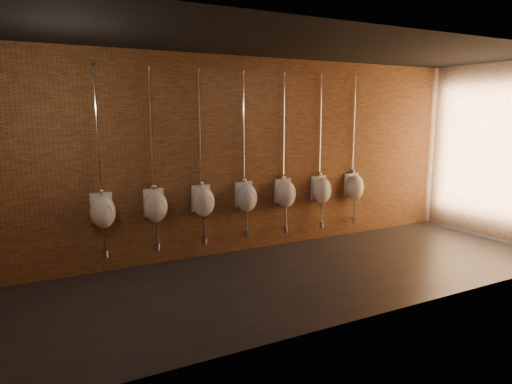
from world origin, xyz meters
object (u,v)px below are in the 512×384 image
urinal_3 (246,197)px  urinal_6 (355,187)px  urinal_4 (286,193)px  urinal_5 (322,190)px  urinal_1 (156,206)px  urinal_0 (103,211)px  urinal_2 (203,201)px

urinal_3 → urinal_6: bearing=0.0°
urinal_4 → urinal_5: same height
urinal_1 → urinal_6: same height
urinal_0 → urinal_2: same height
urinal_2 → urinal_6: bearing=0.0°
urinal_4 → urinal_5: bearing=0.0°
urinal_2 → urinal_6: 3.04m
urinal_0 → urinal_5: 3.80m
urinal_0 → urinal_2: size_ratio=1.00×
urinal_5 → urinal_6: size_ratio=1.00×
urinal_1 → urinal_6: (3.80, 0.00, 0.00)m
urinal_0 → urinal_5: (3.80, 0.00, 0.00)m
urinal_1 → urinal_4: 2.28m
urinal_2 → urinal_4: bearing=0.0°
urinal_1 → urinal_4: size_ratio=1.00×
urinal_4 → urinal_6: (1.52, 0.00, 0.00)m
urinal_4 → urinal_6: 1.52m
urinal_5 → urinal_0: bearing=180.0°
urinal_2 → urinal_5: (2.28, 0.00, 0.00)m
urinal_2 → urinal_3: size_ratio=1.00×
urinal_0 → urinal_3: bearing=0.0°
urinal_2 → urinal_3: same height
urinal_5 → urinal_4: bearing=180.0°
urinal_6 → urinal_5: bearing=180.0°
urinal_1 → urinal_3: 1.52m
urinal_0 → urinal_6: same height
urinal_3 → urinal_4: 0.76m
urinal_1 → urinal_5: bearing=0.0°
urinal_5 → urinal_3: bearing=180.0°
urinal_1 → urinal_2: bearing=0.0°
urinal_2 → urinal_5: bearing=0.0°
urinal_1 → urinal_3: same height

